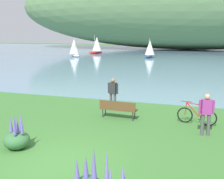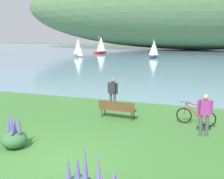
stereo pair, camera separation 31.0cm
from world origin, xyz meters
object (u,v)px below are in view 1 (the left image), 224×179
person_at_shoreline (113,92)px  sailboat_nearest_to_shore (150,49)px  park_bench_near_camera (118,108)px  sailboat_toward_hillside (74,48)px  sailboat_mid_bay (97,45)px  person_on_the_grass (206,112)px  bicycle_leaning_near_bench (196,116)px

person_at_shoreline → sailboat_nearest_to_shore: size_ratio=0.53×
park_bench_near_camera → sailboat_toward_hillside: size_ratio=0.54×
sailboat_nearest_to_shore → park_bench_near_camera: bearing=-82.2°
sailboat_nearest_to_shore → sailboat_mid_bay: (-11.83, 5.92, 0.22)m
person_at_shoreline → person_on_the_grass: 5.35m
park_bench_near_camera → sailboat_mid_bay: 43.77m
sailboat_nearest_to_shore → sailboat_toward_hillside: sailboat_toward_hillside is taller
person_at_shoreline → sailboat_toward_hillside: sailboat_toward_hillside is taller
bicycle_leaning_near_bench → person_on_the_grass: size_ratio=1.03×
person_on_the_grass → sailboat_toward_hillside: 39.79m
person_on_the_grass → sailboat_nearest_to_shore: sailboat_nearest_to_shore is taller
bicycle_leaning_near_bench → sailboat_mid_bay: 45.03m
person_at_shoreline → sailboat_mid_bay: 42.14m
person_on_the_grass → sailboat_toward_hillside: sailboat_toward_hillside is taller
person_on_the_grass → park_bench_near_camera: bearing=164.9°
bicycle_leaning_near_bench → person_on_the_grass: bearing=-74.6°
park_bench_near_camera → person_on_the_grass: bearing=-15.1°
sailboat_nearest_to_shore → sailboat_mid_bay: bearing=153.4°
park_bench_near_camera → person_at_shoreline: person_at_shoreline is taller
bicycle_leaning_near_bench → sailboat_nearest_to_shore: 35.33m
sailboat_toward_hillside → sailboat_nearest_to_shore: bearing=10.0°
bicycle_leaning_near_bench → sailboat_mid_bay: sailboat_mid_bay is taller
sailboat_nearest_to_shore → sailboat_mid_bay: 13.23m
person_on_the_grass → sailboat_toward_hillside: (-21.63, 33.38, 0.64)m
sailboat_nearest_to_shore → sailboat_toward_hillside: (-12.92, -2.27, 0.06)m
bicycle_leaning_near_bench → sailboat_nearest_to_shore: size_ratio=0.54×
person_at_shoreline → sailboat_nearest_to_shore: sailboat_nearest_to_shore is taller
bicycle_leaning_near_bench → sailboat_toward_hillside: bearing=123.6°
person_on_the_grass → sailboat_nearest_to_shore: 36.71m
bicycle_leaning_near_bench → person_at_shoreline: (-4.34, 1.19, 0.58)m
park_bench_near_camera → bicycle_leaning_near_bench: (3.61, 0.27, -0.12)m
park_bench_near_camera → person_on_the_grass: (3.99, -1.08, 0.46)m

